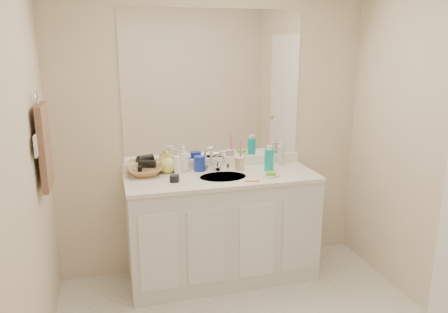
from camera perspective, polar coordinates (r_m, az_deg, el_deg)
name	(u,v)px	position (r m, az deg, el deg)	size (l,w,h in m)	color
wall_back	(214,130)	(3.63, -1.35, 3.53)	(2.60, 0.02, 2.40)	beige
wall_front	(442,304)	(1.39, 26.63, -16.79)	(2.60, 0.02, 2.40)	beige
wall_left	(15,193)	(2.31, -25.68, -4.34)	(0.02, 2.60, 2.40)	beige
vanity_cabinet	(222,229)	(3.61, -0.21, -9.47)	(1.50, 0.55, 0.85)	silver
countertop	(222,178)	(3.45, -0.22, -2.77)	(1.52, 0.57, 0.03)	silver
backsplash	(214,163)	(3.68, -1.27, -0.80)	(1.52, 0.03, 0.08)	white
sink_basin	(223,178)	(3.43, -0.13, -2.82)	(0.37, 0.37, 0.02)	beige
faucet	(217,164)	(3.58, -0.88, -0.97)	(0.02, 0.02, 0.11)	silver
mirror	(214,86)	(3.57, -1.36, 9.19)	(1.48, 0.01, 1.20)	white
blue_mug	(200,164)	(3.57, -3.20, -0.93)	(0.09, 0.09, 0.12)	#172EA3
tan_cup	(239,164)	(3.60, 2.03, -0.94)	(0.08, 0.08, 0.11)	beige
toothbrush	(241,152)	(3.58, 2.19, 0.57)	(0.01, 0.01, 0.22)	#F841AE
mouthwash_bottle	(269,160)	(3.58, 5.91, -0.46)	(0.08, 0.08, 0.18)	#0EABA7
clear_pump_bottle	(281,155)	(3.79, 7.42, 0.21)	(0.06, 0.06, 0.17)	silver
soap_dish	(271,176)	(3.45, 6.11, -2.52)	(0.11, 0.09, 0.01)	silver
green_soap	(271,174)	(3.44, 6.12, -2.23)	(0.08, 0.05, 0.03)	#6EB92D
orange_comb	(252,181)	(3.32, 3.69, -3.22)	(0.11, 0.02, 0.00)	#E24A17
dark_jar	(174,178)	(3.32, -6.49, -2.87)	(0.07, 0.07, 0.05)	black
extra_white_bottle	(177,166)	(3.43, -6.12, -1.29)	(0.05, 0.05, 0.16)	white
soap_bottle_white	(184,159)	(3.57, -5.26, -0.30)	(0.08, 0.08, 0.20)	white
soap_bottle_cream	(178,163)	(3.55, -5.97, -0.80)	(0.07, 0.07, 0.16)	beige
soap_bottle_yellow	(167,162)	(3.54, -7.42, -0.74)	(0.13, 0.13, 0.17)	#EDE85C
wicker_basket	(145,171)	(3.51, -10.27, -1.90)	(0.27, 0.27, 0.07)	#B48248
hair_dryer	(147,164)	(3.50, -9.99, -0.98)	(0.07, 0.07, 0.13)	black
towel_ring	(36,100)	(2.98, -23.32, 6.79)	(0.11, 0.11, 0.01)	silver
hand_towel	(45,147)	(3.03, -22.39, 1.20)	(0.04, 0.32, 0.55)	brown
switch_plate	(36,146)	(2.83, -23.38, 1.26)	(0.01, 0.09, 0.13)	silver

